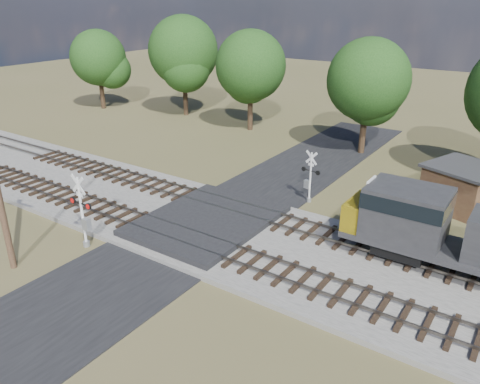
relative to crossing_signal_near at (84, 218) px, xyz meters
The scene contains 10 objects.
ground 7.06m from the crossing_signal_near, 52.59° to the left, with size 160.00×160.00×0.00m, color #4E4E2A.
ballast_bed 15.42m from the crossing_signal_near, 22.69° to the left, with size 140.00×10.00×0.30m, color gray.
road 7.05m from the crossing_signal_near, 52.59° to the left, with size 7.00×60.00×0.08m, color black.
crossing_panel 7.38m from the crossing_signal_near, 55.01° to the left, with size 7.00×9.00×0.62m, color #262628.
track_near 8.15m from the crossing_signal_near, 25.17° to the left, with size 140.00×2.60×0.33m.
track_far 11.20m from the crossing_signal_near, 49.20° to the left, with size 140.00×2.60×0.33m.
crossing_signal_near is the anchor object (origin of this frame).
crossing_signal_far 15.10m from the crossing_signal_near, 59.68° to the left, with size 1.50×0.37×3.74m.
equipment_shed 24.51m from the crossing_signal_near, 47.16° to the left, with size 5.66×5.66×2.99m.
treeline 28.44m from the crossing_signal_near, 71.33° to the left, with size 83.34×12.24×11.59m.
Camera 1 is at (16.51, -20.09, 13.37)m, focal length 35.00 mm.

